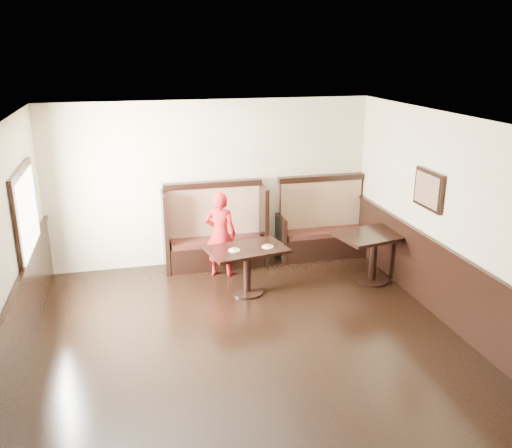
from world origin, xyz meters
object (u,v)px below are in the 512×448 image
object	(u,v)px
table_main	(247,259)
child	(220,234)
booth_main	(215,236)
booth_neighbor	(322,230)
table_neighbor	(374,245)

from	to	relation	value
table_main	child	size ratio (longest dim) A/B	0.89
table_main	child	bearing A→B (deg)	97.64
booth_main	booth_neighbor	distance (m)	1.95
booth_main	table_main	xyz separation A→B (m)	(0.28, -1.26, 0.04)
booth_neighbor	table_neighbor	world-z (taller)	booth_neighbor
booth_main	table_main	bearing A→B (deg)	-77.54
booth_neighbor	table_neighbor	bearing A→B (deg)	-73.32
table_main	child	xyz separation A→B (m)	(-0.27, 0.79, 0.15)
table_neighbor	child	size ratio (longest dim) A/B	0.92
table_main	child	distance (m)	0.84
booth_main	booth_neighbor	size ratio (longest dim) A/B	1.06
booth_neighbor	booth_main	bearing A→B (deg)	179.95
booth_main	child	distance (m)	0.51
table_main	table_neighbor	size ratio (longest dim) A/B	0.98
table_main	table_neighbor	world-z (taller)	table_neighbor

